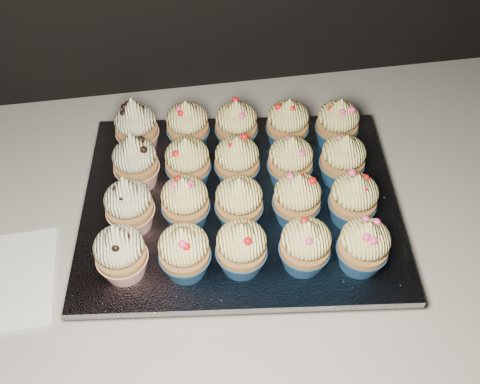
{
  "coord_description": "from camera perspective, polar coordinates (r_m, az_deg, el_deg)",
  "views": [
    {
      "loc": [
        -0.19,
        1.23,
        1.5
      ],
      "look_at": [
        -0.11,
        1.7,
        0.95
      ],
      "focal_mm": 40.0,
      "sensor_mm": 36.0,
      "label": 1
    }
  ],
  "objects": [
    {
      "name": "cabinet",
      "position": [
        1.19,
        5.55,
        -15.8
      ],
      "size": [
        2.4,
        0.6,
        0.86
      ],
      "primitive_type": "cube",
      "color": "black",
      "rests_on": "ground"
    },
    {
      "name": "worktop",
      "position": [
        0.8,
        7.91,
        -2.23
      ],
      "size": [
        2.44,
        0.64,
        0.04
      ],
      "primitive_type": "cube",
      "color": "beige",
      "rests_on": "cabinet"
    },
    {
      "name": "baking_tray",
      "position": [
        0.76,
        -0.0,
        -1.91
      ],
      "size": [
        0.43,
        0.35,
        0.02
      ],
      "primitive_type": "cube",
      "rotation": [
        0.0,
        0.0,
        -0.12
      ],
      "color": "black",
      "rests_on": "worktop"
    },
    {
      "name": "foil_lining",
      "position": [
        0.75,
        -0.0,
        -1.1
      ],
      "size": [
        0.47,
        0.39,
        0.01
      ],
      "primitive_type": "cube",
      "rotation": [
        0.0,
        0.0,
        -0.12
      ],
      "color": "silver",
      "rests_on": "baking_tray"
    },
    {
      "name": "cupcake_0",
      "position": [
        0.66,
        -12.63,
        -6.29
      ],
      "size": [
        0.06,
        0.06,
        0.1
      ],
      "color": "red",
      "rests_on": "foil_lining"
    },
    {
      "name": "cupcake_1",
      "position": [
        0.65,
        -5.95,
        -6.35
      ],
      "size": [
        0.06,
        0.06,
        0.08
      ],
      "color": "navy",
      "rests_on": "foil_lining"
    },
    {
      "name": "cupcake_2",
      "position": [
        0.65,
        0.15,
        -5.96
      ],
      "size": [
        0.06,
        0.06,
        0.08
      ],
      "color": "navy",
      "rests_on": "foil_lining"
    },
    {
      "name": "cupcake_3",
      "position": [
        0.65,
        6.96,
        -5.69
      ],
      "size": [
        0.06,
        0.06,
        0.08
      ],
      "color": "navy",
      "rests_on": "foil_lining"
    },
    {
      "name": "cupcake_4",
      "position": [
        0.66,
        13.03,
        -5.62
      ],
      "size": [
        0.06,
        0.06,
        0.08
      ],
      "color": "navy",
      "rests_on": "foil_lining"
    },
    {
      "name": "cupcake_5",
      "position": [
        0.7,
        -11.75,
        -1.39
      ],
      "size": [
        0.06,
        0.06,
        0.1
      ],
      "color": "red",
      "rests_on": "foil_lining"
    },
    {
      "name": "cupcake_6",
      "position": [
        0.69,
        -5.86,
        -1.1
      ],
      "size": [
        0.06,
        0.06,
        0.08
      ],
      "color": "navy",
      "rests_on": "foil_lining"
    },
    {
      "name": "cupcake_7",
      "position": [
        0.69,
        -0.11,
        -1.12
      ],
      "size": [
        0.06,
        0.06,
        0.08
      ],
      "color": "navy",
      "rests_on": "foil_lining"
    },
    {
      "name": "cupcake_8",
      "position": [
        0.7,
        6.08,
        -0.76
      ],
      "size": [
        0.06,
        0.06,
        0.08
      ],
      "color": "navy",
      "rests_on": "foil_lining"
    },
    {
      "name": "cupcake_9",
      "position": [
        0.71,
        12.0,
        -0.75
      ],
      "size": [
        0.06,
        0.06,
        0.08
      ],
      "color": "navy",
      "rests_on": "foil_lining"
    },
    {
      "name": "cupcake_10",
      "position": [
        0.75,
        -11.08,
        3.16
      ],
      "size": [
        0.06,
        0.06,
        0.1
      ],
      "color": "red",
      "rests_on": "foil_lining"
    },
    {
      "name": "cupcake_11",
      "position": [
        0.74,
        -5.59,
        3.13
      ],
      "size": [
        0.06,
        0.06,
        0.08
      ],
      "color": "navy",
      "rests_on": "foil_lining"
    },
    {
      "name": "cupcake_12",
      "position": [
        0.74,
        -0.32,
        3.28
      ],
      "size": [
        0.06,
        0.06,
        0.08
      ],
      "color": "navy",
      "rests_on": "foil_lining"
    },
    {
      "name": "cupcake_13",
      "position": [
        0.74,
        5.38,
        3.24
      ],
      "size": [
        0.06,
        0.06,
        0.08
      ],
      "color": "navy",
      "rests_on": "foil_lining"
    },
    {
      "name": "cupcake_14",
      "position": [
        0.75,
        10.88,
        3.4
      ],
      "size": [
        0.06,
        0.06,
        0.08
      ],
      "color": "navy",
      "rests_on": "foil_lining"
    },
    {
      "name": "cupcake_15",
      "position": [
        0.8,
        -10.99,
        6.82
      ],
      "size": [
        0.06,
        0.06,
        0.1
      ],
      "color": "red",
      "rests_on": "foil_lining"
    },
    {
      "name": "cupcake_16",
      "position": [
        0.79,
        -5.6,
        7.03
      ],
      "size": [
        0.06,
        0.06,
        0.08
      ],
      "color": "navy",
      "rests_on": "foil_lining"
    },
    {
      "name": "cupcake_17",
      "position": [
        0.79,
        -0.4,
        7.11
      ],
      "size": [
        0.06,
        0.06,
        0.08
      ],
      "color": "navy",
      "rests_on": "foil_lining"
    },
    {
      "name": "cupcake_18",
      "position": [
        0.79,
        5.1,
        7.22
      ],
      "size": [
        0.06,
        0.06,
        0.08
      ],
      "color": "navy",
      "rests_on": "foil_lining"
    },
    {
      "name": "cupcake_19",
      "position": [
        0.8,
        10.34,
        7.15
      ],
      "size": [
        0.06,
        0.06,
        0.08
      ],
      "color": "navy",
      "rests_on": "foil_lining"
    }
  ]
}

